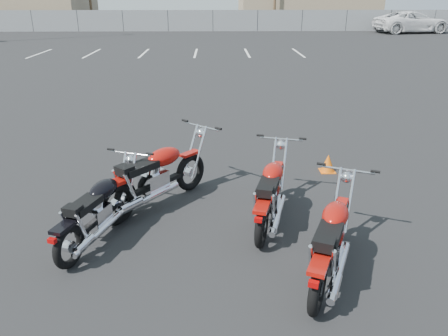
{
  "coord_description": "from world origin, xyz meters",
  "views": [
    {
      "loc": [
        0.05,
        -6.02,
        3.34
      ],
      "look_at": [
        0.2,
        0.6,
        0.65
      ],
      "focal_mm": 35.0,
      "sensor_mm": 36.0,
      "label": 1
    }
  ],
  "objects_px": {
    "motorcycle_front_red": "(156,176)",
    "motorcycle_rear_red": "(271,193)",
    "motorcycle_third_red": "(332,241)",
    "white_van": "(413,16)",
    "motorcycle_second_black": "(99,210)"
  },
  "relations": [
    {
      "from": "motorcycle_front_red",
      "to": "motorcycle_rear_red",
      "type": "relative_size",
      "value": 0.97
    },
    {
      "from": "motorcycle_front_red",
      "to": "motorcycle_third_red",
      "type": "height_order",
      "value": "motorcycle_front_red"
    },
    {
      "from": "motorcycle_third_red",
      "to": "motorcycle_front_red",
      "type": "bearing_deg",
      "value": 140.38
    },
    {
      "from": "motorcycle_third_red",
      "to": "white_van",
      "type": "bearing_deg",
      "value": 65.56
    },
    {
      "from": "motorcycle_third_red",
      "to": "white_van",
      "type": "distance_m",
      "value": 37.67
    },
    {
      "from": "motorcycle_rear_red",
      "to": "white_van",
      "type": "distance_m",
      "value": 36.65
    },
    {
      "from": "motorcycle_front_red",
      "to": "motorcycle_rear_red",
      "type": "height_order",
      "value": "motorcycle_front_red"
    },
    {
      "from": "motorcycle_second_black",
      "to": "motorcycle_third_red",
      "type": "bearing_deg",
      "value": -16.85
    },
    {
      "from": "motorcycle_third_red",
      "to": "white_van",
      "type": "height_order",
      "value": "white_van"
    },
    {
      "from": "motorcycle_second_black",
      "to": "white_van",
      "type": "xyz_separation_m",
      "value": [
        18.65,
        33.36,
        0.93
      ]
    },
    {
      "from": "motorcycle_front_red",
      "to": "white_van",
      "type": "height_order",
      "value": "white_van"
    },
    {
      "from": "motorcycle_front_red",
      "to": "motorcycle_second_black",
      "type": "relative_size",
      "value": 1.02
    },
    {
      "from": "motorcycle_front_red",
      "to": "motorcycle_second_black",
      "type": "xyz_separation_m",
      "value": [
        -0.68,
        -1.05,
        -0.07
      ]
    },
    {
      "from": "motorcycle_second_black",
      "to": "motorcycle_rear_red",
      "type": "relative_size",
      "value": 0.95
    },
    {
      "from": "motorcycle_second_black",
      "to": "motorcycle_third_red",
      "type": "height_order",
      "value": "motorcycle_third_red"
    }
  ]
}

